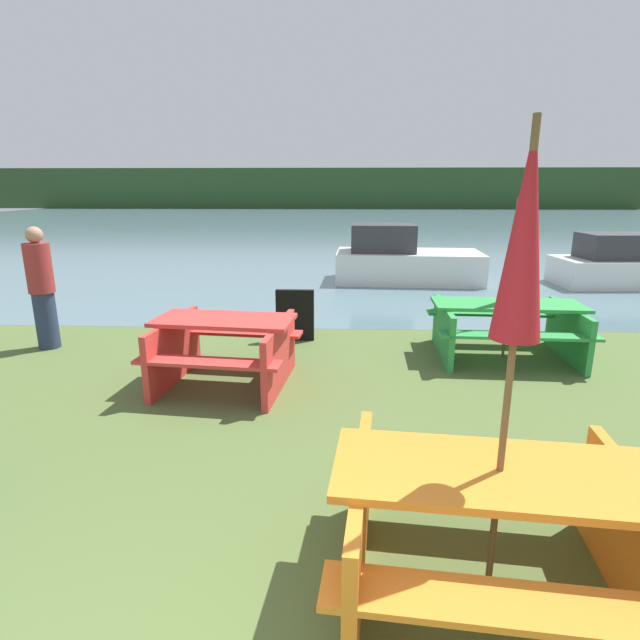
% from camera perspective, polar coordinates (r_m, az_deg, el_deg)
% --- Properties ---
extents(water, '(60.00, 50.00, 0.00)m').
position_cam_1_polar(water, '(32.66, 1.20, 11.17)').
color(water, slate).
rests_on(water, ground_plane).
extents(far_treeline, '(80.00, 1.60, 4.00)m').
position_cam_1_polar(far_treeline, '(52.58, 1.67, 14.80)').
color(far_treeline, '#284723').
rests_on(far_treeline, water).
extents(picnic_table_orange, '(1.85, 1.54, 0.76)m').
position_cam_1_polar(picnic_table_orange, '(3.01, 19.33, -20.76)').
color(picnic_table_orange, orange).
rests_on(picnic_table_orange, ground_plane).
extents(picnic_table_red, '(1.66, 1.53, 0.78)m').
position_cam_1_polar(picnic_table_red, '(5.69, -10.77, -2.85)').
color(picnic_table_red, red).
rests_on(picnic_table_red, ground_plane).
extents(picnic_table_green, '(1.93, 1.46, 0.73)m').
position_cam_1_polar(picnic_table_green, '(6.93, 20.47, -0.39)').
color(picnic_table_green, green).
rests_on(picnic_table_green, ground_plane).
extents(umbrella_gold, '(0.24, 0.24, 2.05)m').
position_cam_1_polar(umbrella_gold, '(6.75, 21.21, 7.45)').
color(umbrella_gold, brown).
rests_on(umbrella_gold, ground_plane).
extents(umbrella_crimson, '(0.24, 0.24, 2.48)m').
position_cam_1_polar(umbrella_crimson, '(2.48, 22.28, 8.36)').
color(umbrella_crimson, brown).
rests_on(umbrella_crimson, ground_plane).
extents(boat, '(3.41, 1.78, 1.34)m').
position_cam_1_polar(boat, '(11.98, 9.44, 6.74)').
color(boat, silver).
rests_on(boat, water).
extents(person, '(0.33, 0.33, 1.67)m').
position_cam_1_polar(person, '(7.77, -29.20, 3.16)').
color(person, '#283351').
rests_on(person, ground_plane).
extents(signboard, '(0.55, 0.08, 0.75)m').
position_cam_1_polar(signboard, '(7.24, -2.87, 0.56)').
color(signboard, black).
rests_on(signboard, ground_plane).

